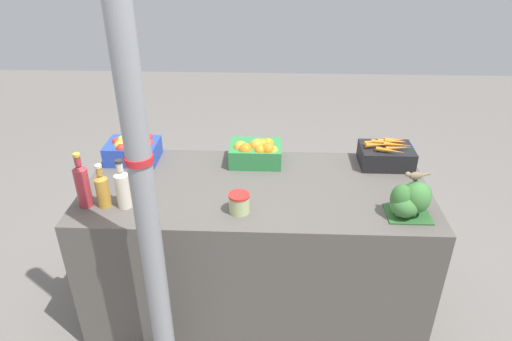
% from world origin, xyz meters
% --- Properties ---
extents(ground_plane, '(10.00, 10.00, 0.00)m').
position_xyz_m(ground_plane, '(0.00, 0.00, 0.00)').
color(ground_plane, slate).
extents(market_table, '(1.95, 0.88, 0.86)m').
position_xyz_m(market_table, '(0.00, 0.00, 0.43)').
color(market_table, '#56514C').
rests_on(market_table, ground_plane).
extents(support_pole, '(0.12, 0.12, 2.64)m').
position_xyz_m(support_pole, '(-0.44, -0.63, 1.32)').
color(support_pole, gray).
rests_on(support_pole, ground_plane).
extents(apple_crate, '(0.31, 0.24, 0.15)m').
position_xyz_m(apple_crate, '(-0.78, 0.29, 0.93)').
color(apple_crate, '#2847B7').
rests_on(apple_crate, market_table).
extents(orange_crate, '(0.31, 0.24, 0.16)m').
position_xyz_m(orange_crate, '(-0.01, 0.28, 0.94)').
color(orange_crate, '#2D8442').
rests_on(orange_crate, market_table).
extents(carrot_crate, '(0.31, 0.24, 0.16)m').
position_xyz_m(carrot_crate, '(0.78, 0.29, 0.93)').
color(carrot_crate, black).
rests_on(carrot_crate, market_table).
extents(broccoli_pile, '(0.22, 0.18, 0.20)m').
position_xyz_m(broccoli_pile, '(0.79, -0.26, 0.95)').
color(broccoli_pile, '#2D602D').
rests_on(broccoli_pile, market_table).
extents(juice_bottle_ruby, '(0.07, 0.07, 0.31)m').
position_xyz_m(juice_bottle_ruby, '(-0.89, -0.24, 0.99)').
color(juice_bottle_ruby, '#B2333D').
rests_on(juice_bottle_ruby, market_table).
extents(juice_bottle_amber, '(0.07, 0.07, 0.24)m').
position_xyz_m(juice_bottle_amber, '(-0.79, -0.24, 0.96)').
color(juice_bottle_amber, gold).
rests_on(juice_bottle_amber, market_table).
extents(juice_bottle_cloudy, '(0.08, 0.08, 0.27)m').
position_xyz_m(juice_bottle_cloudy, '(-0.68, -0.24, 0.97)').
color(juice_bottle_cloudy, beige).
rests_on(juice_bottle_cloudy, market_table).
extents(pickle_jar, '(0.11, 0.11, 0.11)m').
position_xyz_m(pickle_jar, '(-0.08, -0.26, 0.91)').
color(pickle_jar, '#B2C684').
rests_on(pickle_jar, market_table).
extents(sparrow_bird, '(0.14, 0.05, 0.05)m').
position_xyz_m(sparrow_bird, '(0.79, -0.24, 1.08)').
color(sparrow_bird, '#4C3D2D').
rests_on(sparrow_bird, broccoli_pile).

